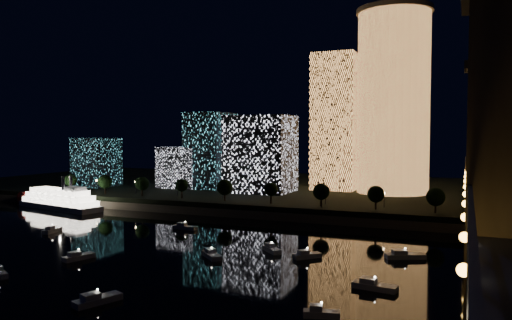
{
  "coord_description": "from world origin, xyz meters",
  "views": [
    {
      "loc": [
        59.59,
        -90.76,
        31.33
      ],
      "look_at": [
        -2.27,
        55.0,
        23.51
      ],
      "focal_mm": 35.0,
      "sensor_mm": 36.0,
      "label": 1
    }
  ],
  "objects_px": {
    "tower_cylindrical": "(393,101)",
    "truss_bridge": "(500,223)",
    "tower_rectangular": "(336,122)",
    "riverboat": "(56,200)"
  },
  "relations": [
    {
      "from": "tower_cylindrical",
      "to": "truss_bridge",
      "type": "bearing_deg",
      "value": -75.24
    },
    {
      "from": "tower_rectangular",
      "to": "truss_bridge",
      "type": "distance_m",
      "value": 160.23
    },
    {
      "from": "tower_cylindrical",
      "to": "truss_bridge",
      "type": "relative_size",
      "value": 0.31
    },
    {
      "from": "tower_cylindrical",
      "to": "tower_rectangular",
      "type": "height_order",
      "value": "tower_cylindrical"
    },
    {
      "from": "truss_bridge",
      "to": "tower_cylindrical",
      "type": "bearing_deg",
      "value": 104.76
    },
    {
      "from": "riverboat",
      "to": "tower_rectangular",
      "type": "bearing_deg",
      "value": 36.87
    },
    {
      "from": "tower_cylindrical",
      "to": "tower_rectangular",
      "type": "bearing_deg",
      "value": 169.87
    },
    {
      "from": "tower_cylindrical",
      "to": "truss_bridge",
      "type": "distance_m",
      "value": 147.95
    },
    {
      "from": "truss_bridge",
      "to": "tower_rectangular",
      "type": "bearing_deg",
      "value": 114.08
    },
    {
      "from": "riverboat",
      "to": "truss_bridge",
      "type": "bearing_deg",
      "value": -22.07
    }
  ]
}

